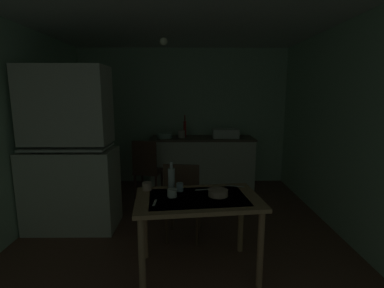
% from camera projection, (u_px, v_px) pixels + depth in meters
% --- Properties ---
extents(ground_plane, '(5.22, 5.22, 0.00)m').
position_uv_depth(ground_plane, '(180.00, 235.00, 3.33)').
color(ground_plane, brown).
extents(wall_back, '(3.84, 0.10, 2.44)m').
position_uv_depth(wall_back, '(183.00, 117.00, 5.24)').
color(wall_back, '#B2D1B3').
rests_on(wall_back, ground).
extents(wall_left, '(0.10, 4.32, 2.44)m').
position_uv_depth(wall_left, '(4.00, 132.00, 3.10)').
color(wall_left, '#B0D5B8').
rests_on(wall_left, ground).
extents(wall_right, '(0.10, 4.32, 2.44)m').
position_uv_depth(wall_right, '(352.00, 132.00, 3.13)').
color(wall_right, '#AFD5B3').
rests_on(wall_right, ground).
extents(ceiling_slab, '(3.84, 4.32, 0.10)m').
position_uv_depth(ceiling_slab, '(178.00, 9.00, 2.89)').
color(ceiling_slab, silver).
extents(hutch_cabinet, '(1.06, 0.56, 1.96)m').
position_uv_depth(hutch_cabinet, '(70.00, 155.00, 3.38)').
color(hutch_cabinet, silver).
rests_on(hutch_cabinet, ground).
extents(counter_cabinet, '(1.79, 0.64, 0.89)m').
position_uv_depth(counter_cabinet, '(202.00, 162.00, 5.02)').
color(counter_cabinet, silver).
rests_on(counter_cabinet, ground).
extents(sink_basin, '(0.44, 0.34, 0.15)m').
position_uv_depth(sink_basin, '(225.00, 133.00, 4.93)').
color(sink_basin, white).
rests_on(sink_basin, counter_cabinet).
extents(hand_pump, '(0.05, 0.27, 0.39)m').
position_uv_depth(hand_pump, '(185.00, 128.00, 4.95)').
color(hand_pump, '#B21E19').
rests_on(hand_pump, counter_cabinet).
extents(mixing_bowl_counter, '(0.27, 0.27, 0.08)m').
position_uv_depth(mixing_bowl_counter, '(164.00, 136.00, 4.88)').
color(mixing_bowl_counter, '#ADD1C1').
rests_on(mixing_bowl_counter, counter_cabinet).
extents(stoneware_crock, '(0.12, 0.12, 0.13)m').
position_uv_depth(stoneware_crock, '(181.00, 134.00, 4.91)').
color(stoneware_crock, beige).
rests_on(stoneware_crock, counter_cabinet).
extents(dining_table, '(1.18, 0.81, 0.73)m').
position_uv_depth(dining_table, '(198.00, 208.00, 2.55)').
color(dining_table, tan).
rests_on(dining_table, ground).
extents(chair_far_side, '(0.44, 0.44, 0.91)m').
position_uv_depth(chair_far_side, '(183.00, 200.00, 3.14)').
color(chair_far_side, '#472F1E').
rests_on(chair_far_side, ground).
extents(chair_by_counter, '(0.46, 0.46, 0.94)m').
position_uv_depth(chair_by_counter, '(147.00, 168.00, 4.45)').
color(chair_by_counter, '#4D2F24').
rests_on(chair_by_counter, ground).
extents(serving_bowl_wide, '(0.18, 0.18, 0.06)m').
position_uv_depth(serving_bowl_wide, '(218.00, 193.00, 2.57)').
color(serving_bowl_wide, tan).
rests_on(serving_bowl_wide, dining_table).
extents(mug_tall, '(0.09, 0.09, 0.07)m').
position_uv_depth(mug_tall, '(172.00, 193.00, 2.54)').
color(mug_tall, white).
rests_on(mug_tall, dining_table).
extents(mug_dark, '(0.07, 0.07, 0.08)m').
position_uv_depth(mug_dark, '(180.00, 187.00, 2.69)').
color(mug_dark, '#9EB2C6').
rests_on(mug_dark, dining_table).
extents(teacup_cream, '(0.09, 0.09, 0.08)m').
position_uv_depth(teacup_cream, '(147.00, 186.00, 2.71)').
color(teacup_cream, tan).
rests_on(teacup_cream, dining_table).
extents(glass_bottle, '(0.07, 0.07, 0.27)m').
position_uv_depth(glass_bottle, '(171.00, 178.00, 2.74)').
color(glass_bottle, '#B7BCC1').
rests_on(glass_bottle, dining_table).
extents(table_knife, '(0.18, 0.06, 0.00)m').
position_uv_depth(table_knife, '(236.00, 186.00, 2.83)').
color(table_knife, silver).
rests_on(table_knife, dining_table).
extents(teaspoon_near_bowl, '(0.15, 0.05, 0.00)m').
position_uv_depth(teaspoon_near_bowl, '(203.00, 189.00, 2.73)').
color(teaspoon_near_bowl, beige).
rests_on(teaspoon_near_bowl, dining_table).
extents(teaspoon_by_cup, '(0.02, 0.14, 0.00)m').
position_uv_depth(teaspoon_by_cup, '(155.00, 202.00, 2.40)').
color(teaspoon_by_cup, beige).
rests_on(teaspoon_by_cup, dining_table).
extents(pendant_bulb, '(0.08, 0.08, 0.08)m').
position_uv_depth(pendant_bulb, '(164.00, 41.00, 2.91)').
color(pendant_bulb, '#F9EFCC').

